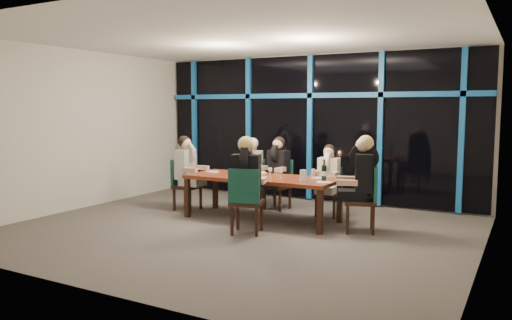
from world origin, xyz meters
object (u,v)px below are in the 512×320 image
object	(u,v)px
chair_end_right	(366,196)
diner_near_mid	(247,170)
chair_far_left	(253,180)
diner_far_left	(252,162)
chair_far_right	(329,189)
dining_table	(262,180)
chair_far_mid	(280,181)
chair_end_left	(184,182)
wine_bottle	(324,173)
diner_end_left	(187,162)
diner_far_mid	(277,162)
diner_far_right	(328,170)
diner_end_right	(361,169)
water_pitcher	(303,176)
chair_near_mid	(246,198)

from	to	relation	value
chair_end_right	diner_near_mid	world-z (taller)	diner_near_mid
chair_far_left	diner_far_left	size ratio (longest dim) A/B	1.03
chair_far_right	dining_table	bearing A→B (deg)	-139.44
chair_far_mid	chair_end_left	size ratio (longest dim) A/B	0.98
chair_far_left	wine_bottle	bearing A→B (deg)	-46.96
diner_end_left	wine_bottle	distance (m)	2.76
chair_far_right	diner_far_mid	distance (m)	1.14
dining_table	diner_far_right	size ratio (longest dim) A/B	3.07
chair_far_right	chair_end_left	xyz separation A→B (m)	(-2.59, -0.81, 0.05)
chair_end_left	dining_table	bearing A→B (deg)	-93.82
chair_far_mid	chair_far_left	bearing A→B (deg)	-177.53
diner_far_right	chair_end_right	bearing A→B (deg)	-43.80
chair_far_mid	chair_end_right	world-z (taller)	chair_end_right
chair_end_right	diner_end_right	size ratio (longest dim) A/B	1.03
diner_end_left	water_pitcher	bearing A→B (deg)	-97.61
water_pitcher	diner_end_right	bearing A→B (deg)	-2.64
diner_far_right	wine_bottle	bearing A→B (deg)	-77.89
diner_far_mid	chair_end_left	bearing A→B (deg)	-143.30
wine_bottle	chair_far_right	bearing A→B (deg)	105.20
chair_end_right	wine_bottle	xyz separation A→B (m)	(-0.67, -0.07, 0.32)
diner_far_mid	diner_near_mid	bearing A→B (deg)	-70.81
chair_far_right	chair_end_left	bearing A→B (deg)	-166.59
diner_far_left	diner_far_mid	world-z (taller)	diner_far_mid
chair_far_right	diner_near_mid	bearing A→B (deg)	-114.11
diner_far_right	wine_bottle	xyz separation A→B (m)	(0.24, -0.83, 0.05)
diner_far_mid	diner_far_left	bearing A→B (deg)	-178.29
diner_near_mid	water_pitcher	distance (m)	0.96
chair_far_right	diner_far_left	xyz separation A→B (m)	(-1.63, 0.12, 0.38)
chair_far_right	diner_far_left	world-z (taller)	diner_far_left
chair_far_right	chair_near_mid	world-z (taller)	chair_near_mid
wine_bottle	diner_end_right	bearing A→B (deg)	4.21
chair_far_right	water_pitcher	bearing A→B (deg)	-96.31
chair_far_left	chair_far_mid	bearing A→B (deg)	-21.43
chair_end_left	diner_far_right	xyz separation A→B (m)	(2.60, 0.74, 0.30)
chair_far_mid	diner_far_right	world-z (taller)	diner_far_right
diner_near_mid	water_pitcher	world-z (taller)	diner_near_mid
chair_far_left	chair_far_mid	world-z (taller)	chair_far_mid
chair_near_mid	diner_far_right	bearing A→B (deg)	-126.74
diner_far_right	water_pitcher	bearing A→B (deg)	-96.77
chair_far_mid	chair_near_mid	world-z (taller)	chair_near_mid
chair_near_mid	diner_far_left	distance (m)	2.25
chair_far_mid	diner_end_right	world-z (taller)	diner_end_right
chair_end_left	chair_far_mid	bearing A→B (deg)	-59.92
dining_table	diner_far_right	bearing A→B (deg)	41.92
diner_far_mid	water_pitcher	distance (m)	1.52
chair_near_mid	diner_near_mid	size ratio (longest dim) A/B	1.03
water_pitcher	diner_near_mid	bearing A→B (deg)	-145.91
chair_far_right	chair_near_mid	size ratio (longest dim) A/B	0.86
dining_table	chair_far_right	size ratio (longest dim) A/B	2.99
diner_near_mid	wine_bottle	size ratio (longest dim) A/B	2.81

